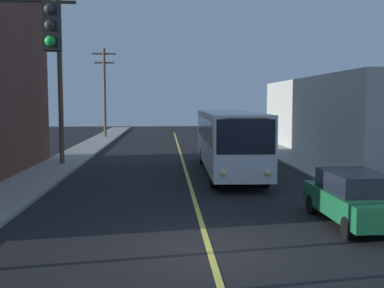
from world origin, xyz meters
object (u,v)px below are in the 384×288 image
Objects in this scene: utility_pole_mid at (60,62)px; utility_pole_far at (105,88)px; fire_hydrant at (351,175)px; city_bus at (228,139)px; parked_car_green at (355,198)px.

utility_pole_mid is 21.12m from utility_pole_far.
city_bus is at bearing 134.00° from fire_hydrant.
fire_hydrant is at bearing -29.94° from utility_pole_mid.
fire_hydrant is at bearing 69.07° from parked_car_green.
city_bus is 6.81m from fire_hydrant.
city_bus is 2.75× the size of parked_car_green.
city_bus is at bearing -19.11° from utility_pole_mid.
city_bus is 10.95m from parked_car_green.
utility_pole_mid is at bearing 150.06° from fire_hydrant.
utility_pole_mid is 17.00m from fire_hydrant.
utility_pole_far is (-11.87, 34.96, 4.30)m from parked_car_green.
utility_pole_far reaches higher than city_bus.
parked_car_green is 18.88m from utility_pole_mid.
utility_pole_far reaches higher than parked_car_green.
utility_pole_mid is 12.74× the size of fire_hydrant.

